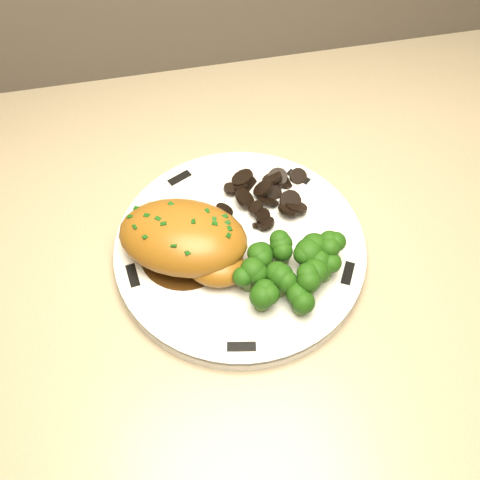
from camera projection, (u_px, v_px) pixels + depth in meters
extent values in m
cube|color=brown|center=(477.00, 375.00, 0.98)|extent=(1.91, 0.62, 0.82)
cylinder|color=white|center=(240.00, 251.00, 0.58)|extent=(0.25, 0.25, 0.02)
cube|color=black|center=(298.00, 177.00, 0.62)|extent=(0.02, 0.02, 0.00)
cube|color=black|center=(180.00, 178.00, 0.62)|extent=(0.03, 0.02, 0.00)
cube|color=black|center=(133.00, 276.00, 0.55)|extent=(0.01, 0.03, 0.00)
cube|color=black|center=(241.00, 347.00, 0.51)|extent=(0.03, 0.01, 0.00)
cube|color=black|center=(348.00, 273.00, 0.55)|extent=(0.02, 0.03, 0.00)
cylinder|color=#371F0A|center=(185.00, 251.00, 0.57)|extent=(0.09, 0.09, 0.00)
ellipsoid|color=#955D19|center=(183.00, 237.00, 0.55)|extent=(0.14, 0.12, 0.05)
ellipsoid|color=#955D19|center=(216.00, 266.00, 0.54)|extent=(0.07, 0.06, 0.03)
cube|color=#103F0D|center=(144.00, 216.00, 0.54)|extent=(0.01, 0.00, 0.00)
cube|color=#103F0D|center=(159.00, 216.00, 0.54)|extent=(0.01, 0.00, 0.00)
cube|color=#103F0D|center=(174.00, 218.00, 0.53)|extent=(0.01, 0.00, 0.00)
cube|color=#103F0D|center=(190.00, 220.00, 0.53)|extent=(0.01, 0.00, 0.00)
cube|color=#103F0D|center=(206.00, 223.00, 0.53)|extent=(0.01, 0.00, 0.00)
cube|color=#103F0D|center=(222.00, 228.00, 0.53)|extent=(0.01, 0.00, 0.00)
cylinder|color=black|center=(298.00, 197.00, 0.60)|extent=(0.02, 0.01, 0.01)
cylinder|color=black|center=(295.00, 191.00, 0.60)|extent=(0.02, 0.02, 0.01)
cylinder|color=black|center=(290.00, 186.00, 0.61)|extent=(0.02, 0.02, 0.01)
cylinder|color=black|center=(283.00, 187.00, 0.61)|extent=(0.02, 0.02, 0.01)
cylinder|color=black|center=(276.00, 184.00, 0.61)|extent=(0.02, 0.02, 0.01)
cylinder|color=black|center=(267.00, 182.00, 0.61)|extent=(0.02, 0.02, 0.01)
cylinder|color=black|center=(258.00, 187.00, 0.61)|extent=(0.02, 0.02, 0.01)
cylinder|color=black|center=(250.00, 188.00, 0.61)|extent=(0.02, 0.02, 0.00)
cylinder|color=black|center=(244.00, 189.00, 0.60)|extent=(0.03, 0.02, 0.01)
cylinder|color=black|center=(239.00, 197.00, 0.60)|extent=(0.02, 0.03, 0.02)
cylinder|color=black|center=(236.00, 200.00, 0.60)|extent=(0.02, 0.02, 0.01)
cylinder|color=black|center=(236.00, 203.00, 0.59)|extent=(0.02, 0.02, 0.01)
cylinder|color=black|center=(239.00, 211.00, 0.59)|extent=(0.02, 0.02, 0.01)
cylinder|color=black|center=(244.00, 213.00, 0.59)|extent=(0.03, 0.03, 0.01)
cylinder|color=black|center=(250.00, 214.00, 0.58)|extent=(0.03, 0.03, 0.02)
cylinder|color=black|center=(258.00, 219.00, 0.59)|extent=(0.03, 0.03, 0.02)
cylinder|color=black|center=(268.00, 217.00, 0.59)|extent=(0.02, 0.02, 0.01)
cylinder|color=black|center=(277.00, 214.00, 0.58)|extent=(0.03, 0.02, 0.01)
cylinder|color=black|center=(284.00, 215.00, 0.59)|extent=(0.03, 0.03, 0.01)
cylinder|color=black|center=(291.00, 209.00, 0.59)|extent=(0.03, 0.03, 0.01)
cylinder|color=black|center=(296.00, 203.00, 0.59)|extent=(0.03, 0.03, 0.02)
cylinder|color=black|center=(298.00, 202.00, 0.60)|extent=(0.03, 0.03, 0.01)
cylinder|color=#527230|center=(261.00, 264.00, 0.55)|extent=(0.01, 0.01, 0.02)
sphere|color=black|center=(261.00, 256.00, 0.54)|extent=(0.02, 0.02, 0.02)
cylinder|color=#527230|center=(282.00, 254.00, 0.56)|extent=(0.01, 0.01, 0.02)
sphere|color=black|center=(283.00, 246.00, 0.55)|extent=(0.02, 0.02, 0.02)
cylinder|color=#527230|center=(308.00, 259.00, 0.55)|extent=(0.01, 0.01, 0.02)
sphere|color=black|center=(310.00, 252.00, 0.54)|extent=(0.02, 0.02, 0.02)
cylinder|color=#527230|center=(279.00, 286.00, 0.54)|extent=(0.01, 0.01, 0.02)
sphere|color=black|center=(280.00, 278.00, 0.53)|extent=(0.02, 0.02, 0.02)
cylinder|color=#527230|center=(308.00, 284.00, 0.54)|extent=(0.01, 0.01, 0.02)
sphere|color=black|center=(309.00, 277.00, 0.53)|extent=(0.02, 0.02, 0.02)
cylinder|color=#527230|center=(324.00, 271.00, 0.55)|extent=(0.01, 0.01, 0.02)
sphere|color=black|center=(326.00, 263.00, 0.53)|extent=(0.02, 0.02, 0.02)
cylinder|color=#527230|center=(262.00, 300.00, 0.53)|extent=(0.01, 0.01, 0.02)
sphere|color=black|center=(262.00, 293.00, 0.52)|extent=(0.02, 0.02, 0.02)
cylinder|color=#527230|center=(301.00, 304.00, 0.53)|extent=(0.01, 0.01, 0.02)
sphere|color=black|center=(302.00, 297.00, 0.52)|extent=(0.02, 0.02, 0.02)
cylinder|color=#527230|center=(249.00, 280.00, 0.54)|extent=(0.01, 0.01, 0.02)
sphere|color=black|center=(249.00, 273.00, 0.53)|extent=(0.02, 0.02, 0.02)
cylinder|color=#527230|center=(326.00, 253.00, 0.56)|extent=(0.01, 0.01, 0.02)
sphere|color=black|center=(328.00, 245.00, 0.55)|extent=(0.02, 0.02, 0.02)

